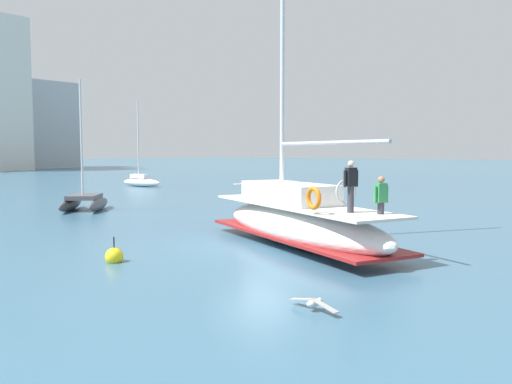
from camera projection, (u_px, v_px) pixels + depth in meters
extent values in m
plane|color=#38607A|center=(254.00, 245.00, 18.35)|extent=(400.00, 400.00, 0.00)
ellipsoid|color=white|center=(299.00, 226.00, 18.23)|extent=(5.76, 9.81, 1.40)
cube|color=maroon|center=(299.00, 235.00, 18.26)|extent=(5.72, 9.64, 0.10)
cube|color=beige|center=(299.00, 205.00, 18.17)|extent=(5.41, 9.29, 0.08)
cube|color=white|center=(289.00, 193.00, 18.78)|extent=(3.15, 4.64, 0.70)
cylinder|color=silver|center=(282.00, 39.00, 18.76)|extent=(0.16, 0.16, 11.81)
cylinder|color=#B7B7BC|center=(328.00, 143.00, 16.52)|extent=(2.23, 5.40, 0.12)
cylinder|color=silver|center=(243.00, 184.00, 22.03)|extent=(0.86, 0.39, 0.06)
torus|color=orange|center=(314.00, 198.00, 15.26)|extent=(0.39, 0.70, 0.70)
cylinder|color=#33333D|center=(351.00, 199.00, 15.59)|extent=(0.20, 0.20, 0.80)
cube|color=black|center=(351.00, 177.00, 15.54)|extent=(0.37, 0.30, 0.56)
sphere|color=beige|center=(351.00, 164.00, 15.51)|extent=(0.20, 0.20, 0.20)
cylinder|color=black|center=(345.00, 179.00, 15.44)|extent=(0.09, 0.09, 0.50)
cylinder|color=black|center=(357.00, 178.00, 15.65)|extent=(0.09, 0.09, 0.50)
cylinder|color=#33333D|center=(381.00, 208.00, 15.23)|extent=(0.20, 0.20, 0.35)
cube|color=#338C4C|center=(381.00, 193.00, 15.20)|extent=(0.37, 0.30, 0.56)
sphere|color=#9E7051|center=(381.00, 180.00, 15.16)|extent=(0.20, 0.20, 0.20)
cylinder|color=#338C4C|center=(375.00, 195.00, 15.10)|extent=(0.09, 0.09, 0.50)
cylinder|color=#338C4C|center=(387.00, 194.00, 15.30)|extent=(0.09, 0.09, 0.50)
torus|color=silver|center=(346.00, 192.00, 15.79)|extent=(0.73, 0.34, 0.76)
ellipsoid|color=white|center=(142.00, 182.00, 48.81)|extent=(1.66, 4.82, 0.76)
cube|color=white|center=(140.00, 176.00, 48.90)|extent=(0.94, 1.96, 0.40)
cylinder|color=silver|center=(138.00, 140.00, 48.69)|extent=(0.12, 0.12, 7.28)
ellipsoid|color=#4C4C51|center=(99.00, 204.00, 29.23)|extent=(3.26, 3.24, 0.67)
ellipsoid|color=#4C4C51|center=(70.00, 204.00, 29.13)|extent=(3.26, 3.24, 0.67)
cube|color=#4C4C51|center=(84.00, 197.00, 29.15)|extent=(2.73, 2.72, 0.24)
cylinder|color=silver|center=(81.00, 138.00, 28.57)|extent=(0.11, 0.11, 6.37)
ellipsoid|color=silver|center=(313.00, 303.00, 10.80)|extent=(0.38, 0.24, 0.16)
sphere|color=silver|center=(320.00, 300.00, 10.92)|extent=(0.11, 0.11, 0.11)
cone|color=gold|center=(322.00, 300.00, 10.96)|extent=(0.08, 0.05, 0.04)
cube|color=#9E9993|center=(302.00, 299.00, 11.04)|extent=(0.24, 0.65, 0.16)
cube|color=#9E9993|center=(325.00, 306.00, 10.55)|extent=(0.24, 0.65, 0.16)
sphere|color=yellow|center=(114.00, 257.00, 15.58)|extent=(0.55, 0.55, 0.55)
cylinder|color=black|center=(114.00, 247.00, 15.56)|extent=(0.04, 0.04, 0.60)
cube|color=#B2B7BC|center=(44.00, 126.00, 103.41)|extent=(9.67, 10.61, 16.78)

